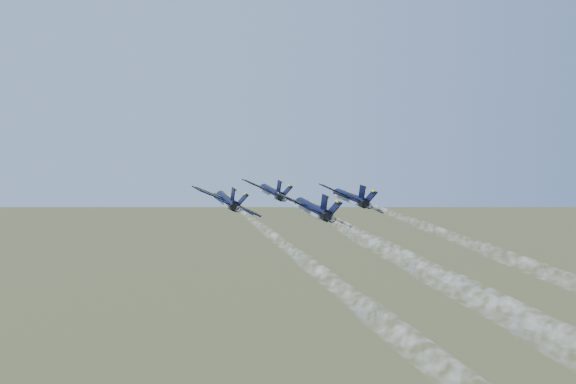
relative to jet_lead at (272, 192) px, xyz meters
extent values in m
cylinder|color=black|center=(0.05, -0.32, 0.03)|extent=(3.47, 12.88, 2.16)
cone|color=black|center=(-0.74, 7.25, 0.03)|extent=(2.41, 2.71, 2.16)
ellipsoid|color=black|center=(-0.07, 2.95, 0.51)|extent=(1.42, 2.41, 1.11)
cube|color=gray|center=(-0.21, -0.35, -0.53)|extent=(2.66, 11.51, 1.00)
cube|color=black|center=(-2.86, -1.40, 1.31)|extent=(5.93, 4.89, 2.49)
cube|color=yellow|center=(-2.99, 0.23, 1.40)|extent=(4.70, 2.33, 2.45)
cube|color=black|center=(3.03, -0.78, -1.42)|extent=(5.65, 4.07, 2.49)
cube|color=yellow|center=(2.90, 0.84, -1.34)|extent=(4.95, 1.37, 2.45)
cube|color=black|center=(-1.14, -6.55, 0.88)|extent=(2.77, 2.44, 1.17)
cube|color=black|center=(2.50, -6.17, -0.81)|extent=(2.66, 2.12, 1.17)
cube|color=black|center=(0.43, -5.71, 1.59)|extent=(0.66, 2.15, 2.50)
cube|color=black|center=(1.90, -5.56, 0.91)|extent=(2.02, 2.29, 1.93)
cylinder|color=black|center=(0.32, -7.08, 0.13)|extent=(1.51, 1.29, 1.40)
cylinder|color=black|center=(1.10, -6.99, -0.24)|extent=(1.51, 1.29, 1.40)
cylinder|color=black|center=(-9.60, -13.95, 0.03)|extent=(3.47, 12.88, 2.16)
cone|color=black|center=(-10.39, -6.38, 0.03)|extent=(2.41, 2.71, 2.16)
ellipsoid|color=black|center=(-9.72, -10.68, 0.51)|extent=(1.42, 2.41, 1.11)
cube|color=gray|center=(-9.86, -13.98, -0.53)|extent=(2.66, 11.51, 1.00)
cube|color=black|center=(-12.51, -15.02, 1.31)|extent=(5.93, 4.89, 2.49)
cube|color=yellow|center=(-12.64, -13.40, 1.40)|extent=(4.70, 2.33, 2.45)
cube|color=black|center=(-6.62, -14.41, -1.42)|extent=(5.65, 4.07, 2.49)
cube|color=yellow|center=(-6.75, -12.78, -1.34)|extent=(4.95, 1.37, 2.45)
cube|color=black|center=(-10.80, -20.18, 0.88)|extent=(2.77, 2.44, 1.17)
cube|color=black|center=(-7.16, -19.80, -0.81)|extent=(2.66, 2.12, 1.17)
cube|color=black|center=(-9.22, -19.34, 1.59)|extent=(0.66, 2.15, 2.50)
cube|color=black|center=(-7.75, -19.19, 0.91)|extent=(2.02, 2.29, 1.93)
cylinder|color=black|center=(-9.34, -20.70, 0.13)|extent=(1.51, 1.29, 1.40)
cylinder|color=black|center=(-8.56, -20.62, -0.24)|extent=(1.51, 1.29, 1.40)
cylinder|color=black|center=(11.54, -13.29, 0.03)|extent=(3.47, 12.88, 2.16)
cone|color=black|center=(10.75, -5.72, 0.03)|extent=(2.41, 2.71, 2.16)
ellipsoid|color=black|center=(11.42, -10.02, 0.51)|extent=(1.42, 2.41, 1.11)
cube|color=gray|center=(11.28, -13.32, -0.53)|extent=(2.66, 11.51, 1.00)
cube|color=black|center=(8.63, -14.36, 1.31)|extent=(5.93, 4.89, 2.49)
cube|color=yellow|center=(8.50, -12.74, 1.40)|extent=(4.70, 2.33, 2.45)
cube|color=black|center=(14.52, -13.75, -1.42)|extent=(5.65, 4.07, 2.49)
cube|color=yellow|center=(14.39, -12.12, -1.34)|extent=(4.95, 1.37, 2.45)
cube|color=black|center=(10.35, -19.52, 0.88)|extent=(2.77, 2.44, 1.17)
cube|color=black|center=(13.99, -19.14, -0.81)|extent=(2.66, 2.12, 1.17)
cube|color=black|center=(11.92, -18.68, 1.59)|extent=(0.66, 2.15, 2.50)
cube|color=black|center=(13.39, -18.53, 0.91)|extent=(2.02, 2.29, 1.93)
cylinder|color=black|center=(11.81, -20.04, 0.13)|extent=(1.51, 1.29, 1.40)
cylinder|color=black|center=(12.59, -19.96, -0.24)|extent=(1.51, 1.29, 1.40)
cylinder|color=black|center=(1.69, -27.47, 0.03)|extent=(3.47, 12.88, 2.16)
cone|color=black|center=(0.91, -19.90, 0.03)|extent=(2.41, 2.71, 2.16)
ellipsoid|color=black|center=(1.58, -24.20, 0.51)|extent=(1.42, 2.41, 1.11)
cube|color=gray|center=(1.43, -27.49, -0.53)|extent=(2.66, 11.51, 1.00)
cube|color=black|center=(-1.21, -28.54, 1.31)|extent=(5.93, 4.89, 2.49)
cube|color=yellow|center=(-1.34, -26.92, 1.40)|extent=(4.70, 2.33, 2.45)
cube|color=black|center=(4.68, -27.93, -1.42)|extent=(5.65, 4.07, 2.49)
cube|color=yellow|center=(4.55, -26.30, -1.34)|extent=(4.95, 1.37, 2.45)
cube|color=black|center=(0.50, -33.70, 0.88)|extent=(2.77, 2.44, 1.17)
cube|color=black|center=(4.14, -33.32, -0.81)|extent=(2.66, 2.12, 1.17)
cube|color=black|center=(2.08, -32.86, 1.59)|extent=(0.66, 2.15, 2.50)
cube|color=black|center=(3.55, -32.71, 0.91)|extent=(2.02, 2.29, 1.93)
cylinder|color=black|center=(1.96, -34.22, 0.13)|extent=(1.51, 1.29, 1.40)
cylinder|color=black|center=(2.74, -34.14, -0.24)|extent=(1.51, 1.29, 1.40)
cylinder|color=white|center=(1.66, -15.80, 0.03)|extent=(3.03, 18.26, 1.15)
cylinder|color=white|center=(3.44, -32.92, 0.03)|extent=(3.46, 18.30, 1.58)
cylinder|color=white|center=(5.22, -50.03, 0.03)|extent=(3.96, 18.36, 2.09)
cylinder|color=white|center=(7.00, -67.14, 0.03)|extent=(4.55, 18.42, 2.67)
cylinder|color=white|center=(-7.99, -29.43, 0.03)|extent=(3.03, 18.26, 1.15)
cylinder|color=white|center=(-6.21, -46.54, 0.03)|extent=(3.46, 18.30, 1.58)
cylinder|color=white|center=(-4.43, -63.66, 0.03)|extent=(3.96, 18.36, 2.09)
cylinder|color=white|center=(-2.65, -80.77, 0.03)|extent=(4.55, 18.42, 2.67)
cylinder|color=white|center=(13.15, -28.77, 0.03)|extent=(3.03, 18.26, 1.15)
cylinder|color=white|center=(14.93, -45.88, 0.03)|extent=(3.46, 18.30, 1.58)
cylinder|color=white|center=(16.71, -63.00, 0.03)|extent=(3.96, 18.36, 2.09)
cylinder|color=white|center=(3.30, -42.95, 0.03)|extent=(3.03, 18.26, 1.15)
cylinder|color=white|center=(5.09, -60.06, 0.03)|extent=(3.46, 18.30, 1.58)
cylinder|color=white|center=(6.87, -77.17, 0.03)|extent=(3.96, 18.36, 2.09)
camera|label=1|loc=(-19.13, -118.56, 11.23)|focal=40.00mm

